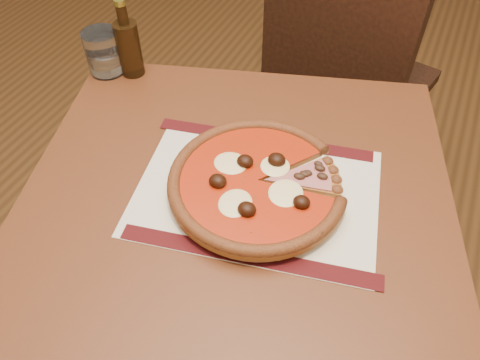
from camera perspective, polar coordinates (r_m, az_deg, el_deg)
name	(u,v)px	position (r m, az deg, el deg)	size (l,w,h in m)	color
table	(236,230)	(0.94, -0.51, -6.17)	(1.00, 1.00, 0.75)	brown
chair_far	(343,76)	(1.55, 12.45, 12.32)	(0.53, 0.53, 0.94)	black
placemat	(257,192)	(0.87, 2.09, -1.46)	(0.44, 0.32, 0.00)	beige
plate	(257,188)	(0.87, 2.10, -1.03)	(0.31, 0.31, 0.02)	white
pizza	(257,181)	(0.85, 2.13, -0.15)	(0.33, 0.33, 0.04)	#9C5925
ham_slice	(309,173)	(0.88, 8.42, 0.80)	(0.14, 0.11, 0.02)	#9C5925
water_glass	(104,52)	(1.18, -16.28, 14.73)	(0.08, 0.08, 0.10)	white
bottle	(129,46)	(1.15, -13.43, 15.60)	(0.06, 0.06, 0.19)	#37210D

